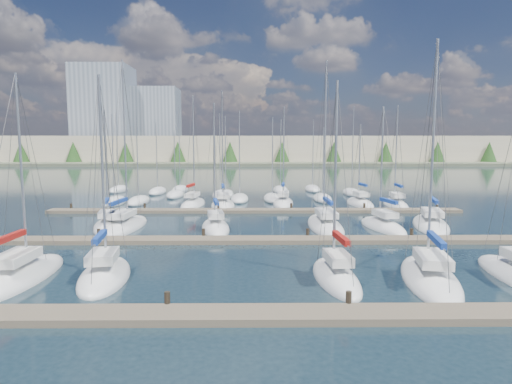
{
  "coord_description": "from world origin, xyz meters",
  "views": [
    {
      "loc": [
        -0.24,
        -15.27,
        7.33
      ],
      "look_at": [
        0.0,
        14.0,
        4.0
      ],
      "focal_mm": 30.0,
      "sensor_mm": 36.0,
      "label": 1
    }
  ],
  "objects_px": {
    "sailboat_c": "(105,276)",
    "sailboat_i": "(125,226)",
    "sailboat_l": "(383,226)",
    "sailboat_o": "(223,205)",
    "sailboat_b": "(21,276)",
    "sailboat_r": "(396,204)",
    "sailboat_e": "(430,278)",
    "sailboat_n": "(193,204)",
    "sailboat_j": "(216,227)",
    "sailboat_d": "(336,277)",
    "sailboat_h": "(108,227)",
    "sailboat_m": "(431,225)",
    "sailboat_p": "(283,203)",
    "sailboat_k": "(325,225)",
    "sailboat_q": "(360,203)"
  },
  "relations": [
    {
      "from": "sailboat_c",
      "to": "sailboat_i",
      "type": "bearing_deg",
      "value": 93.52
    },
    {
      "from": "sailboat_l",
      "to": "sailboat_o",
      "type": "bearing_deg",
      "value": 129.32
    },
    {
      "from": "sailboat_b",
      "to": "sailboat_r",
      "type": "bearing_deg",
      "value": 42.53
    },
    {
      "from": "sailboat_e",
      "to": "sailboat_n",
      "type": "height_order",
      "value": "sailboat_n"
    },
    {
      "from": "sailboat_i",
      "to": "sailboat_j",
      "type": "bearing_deg",
      "value": -0.5
    },
    {
      "from": "sailboat_d",
      "to": "sailboat_j",
      "type": "height_order",
      "value": "sailboat_j"
    },
    {
      "from": "sailboat_h",
      "to": "sailboat_m",
      "type": "relative_size",
      "value": 0.87
    },
    {
      "from": "sailboat_p",
      "to": "sailboat_j",
      "type": "bearing_deg",
      "value": -108.96
    },
    {
      "from": "sailboat_k",
      "to": "sailboat_j",
      "type": "distance_m",
      "value": 9.57
    },
    {
      "from": "sailboat_k",
      "to": "sailboat_m",
      "type": "relative_size",
      "value": 1.2
    },
    {
      "from": "sailboat_c",
      "to": "sailboat_h",
      "type": "xyz_separation_m",
      "value": [
        -4.46,
        13.84,
        0.0
      ]
    },
    {
      "from": "sailboat_b",
      "to": "sailboat_q",
      "type": "bearing_deg",
      "value": 47.69
    },
    {
      "from": "sailboat_r",
      "to": "sailboat_o",
      "type": "height_order",
      "value": "sailboat_o"
    },
    {
      "from": "sailboat_q",
      "to": "sailboat_h",
      "type": "xyz_separation_m",
      "value": [
        -25.43,
        -14.22,
        0.01
      ]
    },
    {
      "from": "sailboat_n",
      "to": "sailboat_j",
      "type": "bearing_deg",
      "value": -67.57
    },
    {
      "from": "sailboat_d",
      "to": "sailboat_q",
      "type": "relative_size",
      "value": 1.1
    },
    {
      "from": "sailboat_b",
      "to": "sailboat_p",
      "type": "bearing_deg",
      "value": 60.12
    },
    {
      "from": "sailboat_r",
      "to": "sailboat_p",
      "type": "height_order",
      "value": "sailboat_r"
    },
    {
      "from": "sailboat_o",
      "to": "sailboat_n",
      "type": "distance_m",
      "value": 3.66
    },
    {
      "from": "sailboat_j",
      "to": "sailboat_b",
      "type": "relative_size",
      "value": 0.97
    },
    {
      "from": "sailboat_c",
      "to": "sailboat_e",
      "type": "distance_m",
      "value": 17.54
    },
    {
      "from": "sailboat_r",
      "to": "sailboat_i",
      "type": "height_order",
      "value": "sailboat_i"
    },
    {
      "from": "sailboat_h",
      "to": "sailboat_l",
      "type": "bearing_deg",
      "value": -13.42
    },
    {
      "from": "sailboat_p",
      "to": "sailboat_l",
      "type": "bearing_deg",
      "value": -56.97
    },
    {
      "from": "sailboat_h",
      "to": "sailboat_e",
      "type": "bearing_deg",
      "value": -46.37
    },
    {
      "from": "sailboat_r",
      "to": "sailboat_o",
      "type": "bearing_deg",
      "value": -175.58
    },
    {
      "from": "sailboat_h",
      "to": "sailboat_n",
      "type": "relative_size",
      "value": 0.8
    },
    {
      "from": "sailboat_p",
      "to": "sailboat_k",
      "type": "bearing_deg",
      "value": -73.78
    },
    {
      "from": "sailboat_e",
      "to": "sailboat_n",
      "type": "relative_size",
      "value": 0.99
    },
    {
      "from": "sailboat_n",
      "to": "sailboat_i",
      "type": "bearing_deg",
      "value": -99.36
    },
    {
      "from": "sailboat_i",
      "to": "sailboat_n",
      "type": "distance_m",
      "value": 14.26
    },
    {
      "from": "sailboat_r",
      "to": "sailboat_p",
      "type": "distance_m",
      "value": 13.26
    },
    {
      "from": "sailboat_i",
      "to": "sailboat_m",
      "type": "bearing_deg",
      "value": 4.51
    },
    {
      "from": "sailboat_d",
      "to": "sailboat_l",
      "type": "relative_size",
      "value": 1.01
    },
    {
      "from": "sailboat_j",
      "to": "sailboat_d",
      "type": "bearing_deg",
      "value": -69.77
    },
    {
      "from": "sailboat_d",
      "to": "sailboat_l",
      "type": "height_order",
      "value": "sailboat_d"
    },
    {
      "from": "sailboat_r",
      "to": "sailboat_e",
      "type": "relative_size",
      "value": 0.93
    },
    {
      "from": "sailboat_c",
      "to": "sailboat_k",
      "type": "relative_size",
      "value": 0.77
    },
    {
      "from": "sailboat_c",
      "to": "sailboat_e",
      "type": "xyz_separation_m",
      "value": [
        17.53,
        -0.54,
        0.0
      ]
    },
    {
      "from": "sailboat_d",
      "to": "sailboat_p",
      "type": "distance_m",
      "value": 28.82
    },
    {
      "from": "sailboat_e",
      "to": "sailboat_n",
      "type": "bearing_deg",
      "value": 131.69
    },
    {
      "from": "sailboat_l",
      "to": "sailboat_h",
      "type": "bearing_deg",
      "value": 170.55
    },
    {
      "from": "sailboat_c",
      "to": "sailboat_p",
      "type": "height_order",
      "value": "sailboat_p"
    },
    {
      "from": "sailboat_d",
      "to": "sailboat_h",
      "type": "bearing_deg",
      "value": 136.7
    },
    {
      "from": "sailboat_l",
      "to": "sailboat_m",
      "type": "height_order",
      "value": "sailboat_m"
    },
    {
      "from": "sailboat_r",
      "to": "sailboat_p",
      "type": "bearing_deg",
      "value": 177.91
    },
    {
      "from": "sailboat_d",
      "to": "sailboat_i",
      "type": "height_order",
      "value": "sailboat_i"
    },
    {
      "from": "sailboat_b",
      "to": "sailboat_p",
      "type": "height_order",
      "value": "sailboat_p"
    },
    {
      "from": "sailboat_m",
      "to": "sailboat_e",
      "type": "bearing_deg",
      "value": -98.37
    },
    {
      "from": "sailboat_o",
      "to": "sailboat_j",
      "type": "height_order",
      "value": "sailboat_o"
    }
  ]
}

